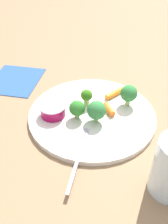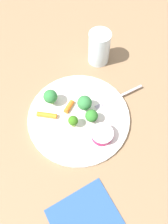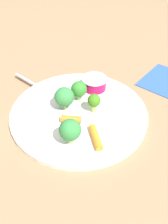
{
  "view_description": "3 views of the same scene",
  "coord_description": "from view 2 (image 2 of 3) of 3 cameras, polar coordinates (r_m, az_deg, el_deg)",
  "views": [
    {
      "loc": [
        0.25,
        -0.39,
        0.39
      ],
      "look_at": [
        -0.01,
        -0.01,
        0.02
      ],
      "focal_mm": 39.74,
      "sensor_mm": 36.0,
      "label": 1
    },
    {
      "loc": [
        -0.29,
        0.02,
        0.58
      ],
      "look_at": [
        0.01,
        -0.02,
        0.02
      ],
      "focal_mm": 34.24,
      "sensor_mm": 36.0,
      "label": 2
    },
    {
      "loc": [
        0.17,
        0.35,
        0.35
      ],
      "look_at": [
        -0.0,
        0.02,
        0.02
      ],
      "focal_mm": 36.57,
      "sensor_mm": 36.0,
      "label": 3
    }
  ],
  "objects": [
    {
      "name": "napkin",
      "position": [
        0.58,
        0.49,
        -26.96
      ],
      "size": [
        0.19,
        0.2,
        0.0
      ],
      "primitive_type": "cube",
      "rotation": [
        0.0,
        0.0,
        0.4
      ],
      "color": "#2B5091",
      "rests_on": "ground_plane"
    },
    {
      "name": "sauce_cup",
      "position": [
        0.6,
        4.84,
        -6.04
      ],
      "size": [
        0.06,
        0.06,
        0.03
      ],
      "color": "#9E0C44",
      "rests_on": "plate"
    },
    {
      "name": "ground_plane",
      "position": [
        0.65,
        -1.42,
        -1.59
      ],
      "size": [
        2.4,
        2.4,
        0.0
      ],
      "primitive_type": "plane",
      "color": "#8A6A4A"
    },
    {
      "name": "broccoli_floret_2",
      "position": [
        0.61,
        2.02,
        -1.06
      ],
      "size": [
        0.04,
        0.04,
        0.05
      ],
      "color": "#82B062",
      "rests_on": "plate"
    },
    {
      "name": "fork",
      "position": [
        0.68,
        9.13,
        4.02
      ],
      "size": [
        0.07,
        0.16,
        0.0
      ],
      "color": "#BCB1C6",
      "rests_on": "plate"
    },
    {
      "name": "carrot_stick_1",
      "position": [
        0.64,
        -9.89,
        -0.82
      ],
      "size": [
        0.03,
        0.06,
        0.01
      ],
      "primitive_type": "cylinder",
      "rotation": [
        1.57,
        0.0,
        6.02
      ],
      "color": "orange",
      "rests_on": "plate"
    },
    {
      "name": "carrot_stick_0",
      "position": [
        0.65,
        -4.04,
        1.43
      ],
      "size": [
        0.04,
        0.04,
        0.02
      ],
      "primitive_type": "cylinder",
      "rotation": [
        1.57,
        0.0,
        0.98
      ],
      "color": "orange",
      "rests_on": "plate"
    },
    {
      "name": "broccoli_floret_0",
      "position": [
        0.6,
        -2.93,
        -2.42
      ],
      "size": [
        0.03,
        0.03,
        0.05
      ],
      "color": "#99BE5E",
      "rests_on": "plate"
    },
    {
      "name": "broccoli_floret_3",
      "position": [
        0.64,
        -8.95,
        4.07
      ],
      "size": [
        0.04,
        0.04,
        0.06
      ],
      "color": "#98BF71",
      "rests_on": "plate"
    },
    {
      "name": "plate",
      "position": [
        0.64,
        -1.43,
        -1.35
      ],
      "size": [
        0.31,
        0.31,
        0.01
      ],
      "primitive_type": "cylinder",
      "color": "silver",
      "rests_on": "ground_plane"
    },
    {
      "name": "drinking_glass",
      "position": [
        0.74,
        4.04,
        16.73
      ],
      "size": [
        0.07,
        0.07,
        0.12
      ],
      "primitive_type": "cylinder",
      "color": "silver",
      "rests_on": "ground_plane"
    },
    {
      "name": "broccoli_floret_1",
      "position": [
        0.62,
        0.15,
        2.44
      ],
      "size": [
        0.04,
        0.04,
        0.05
      ],
      "color": "#88B55B",
      "rests_on": "plate"
    }
  ]
}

